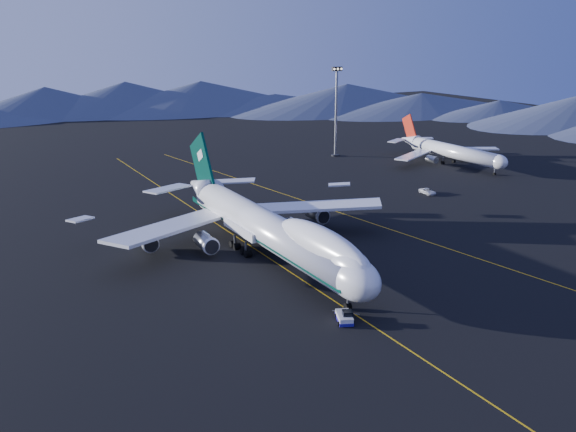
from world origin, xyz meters
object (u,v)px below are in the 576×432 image
second_jet (450,151)px  service_van (427,191)px  floodlight_mast (336,112)px  pushback_tug (344,318)px  boeing_747 (268,228)px

second_jet → service_van: 42.27m
floodlight_mast → service_van: bearing=-97.7°
pushback_tug → second_jet: bearing=63.3°
boeing_747 → service_van: boeing_747 is taller
boeing_747 → service_van: bearing=21.5°
boeing_747 → floodlight_mast: (65.85, 78.61, 9.11)m
boeing_747 → pushback_tug: boeing_747 is taller
service_van → floodlight_mast: 57.88m
boeing_747 → second_jet: (90.59, 50.11, -1.70)m
boeing_747 → pushback_tug: size_ratio=15.57×
boeing_747 → floodlight_mast: bearing=50.0°
boeing_747 → floodlight_mast: 102.96m
floodlight_mast → pushback_tug: bearing=-122.3°
boeing_747 → service_van: size_ratio=14.01×
pushback_tug → service_van: pushback_tug is taller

